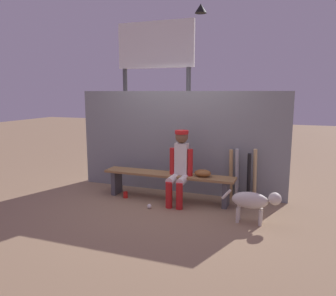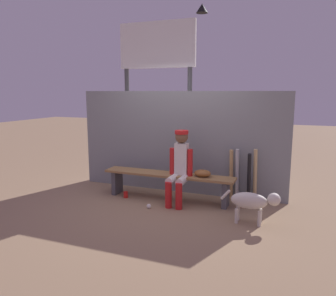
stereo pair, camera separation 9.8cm
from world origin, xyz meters
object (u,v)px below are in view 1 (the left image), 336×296
at_px(baseball_glove, 203,173).
at_px(bat_wood_tan, 231,174).
at_px(bat_aluminum_silver, 237,174).
at_px(cup_on_ground, 126,195).
at_px(dog, 254,201).
at_px(baseball, 149,206).
at_px(scoreboard, 158,63).
at_px(dugout_bench, 168,179).
at_px(player_seated, 179,165).
at_px(bat_wood_natural, 255,175).
at_px(bat_aluminum_black, 249,178).
at_px(cup_on_bench, 182,171).

distance_m(baseball_glove, bat_wood_tan, 0.60).
relative_size(bat_wood_tan, bat_aluminum_silver, 0.98).
distance_m(cup_on_ground, dog, 2.32).
bearing_deg(baseball, dog, -1.28).
distance_m(baseball_glove, scoreboard, 2.93).
height_order(dugout_bench, cup_on_ground, dugout_bench).
bearing_deg(bat_wood_tan, dog, -63.52).
bearing_deg(baseball_glove, baseball, -144.90).
bearing_deg(baseball, player_seated, 48.17).
relative_size(baseball_glove, bat_wood_natural, 0.30).
height_order(bat_aluminum_black, cup_on_bench, bat_aluminum_black).
bearing_deg(dugout_bench, bat_aluminum_silver, 21.30).
xyz_separation_m(baseball_glove, cup_on_ground, (-1.37, -0.17, -0.48)).
bearing_deg(cup_on_bench, bat_aluminum_black, 17.49).
distance_m(bat_aluminum_silver, scoreboard, 3.06).
xyz_separation_m(bat_aluminum_black, baseball, (-1.47, -0.88, -0.40)).
xyz_separation_m(dugout_bench, bat_wood_tan, (1.02, 0.44, 0.08)).
bearing_deg(dog, scoreboard, 137.28).
bearing_deg(bat_aluminum_silver, bat_wood_tan, 177.96).
relative_size(player_seated, cup_on_ground, 11.30).
bearing_deg(scoreboard, bat_wood_tan, -32.19).
relative_size(bat_wood_natural, baseball, 12.64).
distance_m(player_seated, dog, 1.40).
xyz_separation_m(player_seated, baseball, (-0.38, -0.42, -0.64)).
relative_size(dugout_bench, bat_wood_tan, 2.63).
distance_m(bat_aluminum_silver, bat_aluminum_black, 0.23).
distance_m(dugout_bench, cup_on_ground, 0.83).
xyz_separation_m(bat_wood_tan, cup_on_bench, (-0.76, -0.43, 0.08)).
distance_m(bat_wood_tan, dog, 1.13).
bearing_deg(dog, bat_aluminum_silver, 111.67).
height_order(baseball_glove, bat_wood_tan, bat_wood_tan).
bearing_deg(scoreboard, dugout_bench, -62.68).
xyz_separation_m(cup_on_bench, scoreboard, (-1.09, 1.60, 1.97)).
distance_m(dugout_bench, cup_on_bench, 0.31).
xyz_separation_m(cup_on_ground, cup_on_bench, (1.01, 0.18, 0.47)).
distance_m(dugout_bench, bat_wood_natural, 1.49).
relative_size(player_seated, cup_on_bench, 11.30).
relative_size(baseball_glove, bat_aluminum_silver, 0.31).
xyz_separation_m(player_seated, cup_on_bench, (0.01, 0.12, -0.15)).
distance_m(bat_wood_natural, cup_on_bench, 1.24).
bearing_deg(bat_aluminum_silver, dugout_bench, -158.70).
relative_size(cup_on_ground, scoreboard, 0.03).
relative_size(bat_aluminum_silver, bat_aluminum_black, 1.05).
relative_size(bat_aluminum_black, cup_on_ground, 7.91).
height_order(bat_aluminum_silver, cup_on_bench, bat_aluminum_silver).
distance_m(dugout_bench, baseball_glove, 0.64).
bearing_deg(player_seated, dog, -19.68).
distance_m(bat_aluminum_black, bat_wood_natural, 0.12).
distance_m(dugout_bench, bat_aluminum_black, 1.39).
height_order(baseball_glove, cup_on_ground, baseball_glove).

